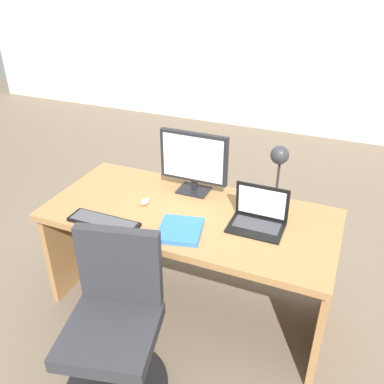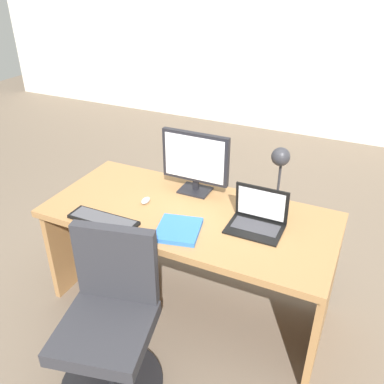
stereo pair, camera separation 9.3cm
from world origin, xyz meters
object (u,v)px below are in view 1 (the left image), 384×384
at_px(mouse, 145,202).
at_px(office_chair, 115,333).
at_px(laptop, 259,213).
at_px(book, 180,230).
at_px(desk, 192,235).
at_px(monitor, 194,160).
at_px(keyboard, 104,222).
at_px(desk_lamp, 279,163).

bearing_deg(mouse, office_chair, -75.74).
height_order(laptop, book, laptop).
distance_m(desk, book, 0.33).
bearing_deg(laptop, monitor, 157.58).
distance_m(mouse, book, 0.38).
height_order(laptop, keyboard, laptop).
relative_size(monitor, office_chair, 0.49).
bearing_deg(monitor, laptop, -22.42).
bearing_deg(desk_lamp, laptop, -99.39).
bearing_deg(office_chair, desk_lamp, 60.05).
relative_size(keyboard, desk_lamp, 1.08).
xyz_separation_m(desk, keyboard, (-0.41, -0.35, 0.21)).
relative_size(keyboard, book, 1.40).
distance_m(keyboard, book, 0.45).
height_order(desk_lamp, office_chair, desk_lamp).
xyz_separation_m(laptop, desk_lamp, (0.04, 0.24, 0.22)).
relative_size(monitor, book, 1.47).
height_order(desk, monitor, monitor).
height_order(desk, mouse, mouse).
distance_m(keyboard, desk_lamp, 1.08).
bearing_deg(desk, mouse, -167.83).
bearing_deg(book, keyboard, -168.18).
relative_size(monitor, keyboard, 1.05).
bearing_deg(office_chair, mouse, 104.26).
height_order(monitor, laptop, monitor).
bearing_deg(book, monitor, 103.55).
relative_size(desk, book, 5.73).
height_order(monitor, office_chair, monitor).
xyz_separation_m(desk, office_chair, (-0.12, -0.76, -0.16)).
height_order(mouse, office_chair, office_chair).
bearing_deg(desk_lamp, keyboard, -145.74).
bearing_deg(laptop, keyboard, -156.85).
bearing_deg(desk, laptop, 0.47).
distance_m(laptop, mouse, 0.72).
bearing_deg(monitor, mouse, -128.80).
height_order(laptop, desk_lamp, desk_lamp).
distance_m(desk, laptop, 0.49).
distance_m(desk, keyboard, 0.58).
bearing_deg(monitor, desk, -69.43).
relative_size(laptop, keyboard, 0.72).
distance_m(monitor, desk_lamp, 0.54).
relative_size(mouse, desk_lamp, 0.20).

